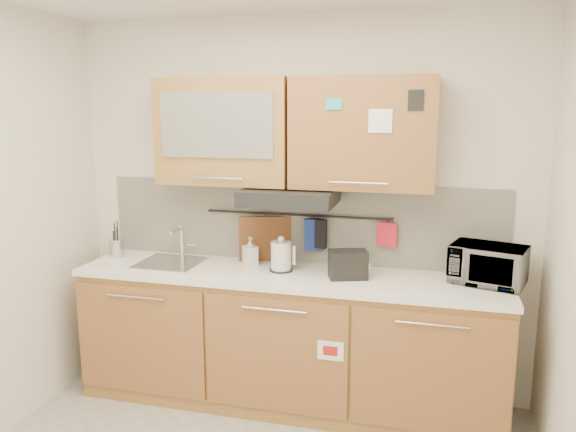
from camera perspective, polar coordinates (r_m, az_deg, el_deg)
The scene contains 17 objects.
wall_back at distance 3.91m, azimuth 1.10°, elevation 0.82°, with size 3.20×3.20×0.00m, color silver.
base_cabinet at distance 3.89m, azimuth -0.05°, elevation -13.06°, with size 2.80×0.64×0.88m.
countertop at distance 3.71m, azimuth -0.06°, elevation -6.08°, with size 2.82×0.62×0.04m, color white.
backsplash at distance 3.92m, azimuth 1.05°, elevation -0.64°, with size 2.80×0.02×0.56m, color silver.
upper_cabinets at distance 3.68m, azimuth 0.40°, elevation 8.51°, with size 1.82×0.37×0.70m.
range_hood at distance 3.65m, azimuth 0.18°, elevation 2.01°, with size 0.60×0.46×0.10m, color black.
sink at distance 4.01m, azimuth -11.83°, elevation -4.65°, with size 0.42×0.40×0.26m.
utensil_rail at distance 3.87m, azimuth 0.92°, elevation 0.12°, with size 0.02×0.02×1.30m, color black.
utensil_crock at distance 4.26m, azimuth -16.96°, elevation -3.08°, with size 0.12×0.12×0.26m.
kettle at distance 3.73m, azimuth -0.69°, elevation -4.20°, with size 0.18×0.16×0.24m.
toaster at distance 3.59m, azimuth 6.12°, elevation -4.89°, with size 0.27×0.21×0.18m.
microwave at distance 3.67m, azimuth 19.65°, elevation -4.67°, with size 0.43×0.29×0.24m, color #999999.
soap_bottle at distance 3.87m, azimuth -3.85°, elevation -3.57°, with size 0.09×0.09×0.20m, color #999999.
cutting_board at distance 3.97m, azimuth -2.33°, elevation -3.28°, with size 0.37×0.03×0.46m, color brown.
oven_mitt at distance 3.86m, azimuth 2.64°, elevation -1.92°, with size 0.13×0.03×0.22m, color navy.
dark_pouch at distance 3.85m, azimuth 3.01°, elevation -1.79°, with size 0.13×0.04×0.20m, color black.
pot_holder at distance 3.78m, azimuth 10.03°, elevation -1.87°, with size 0.13×0.02×0.16m, color red.
Camera 1 is at (0.90, -2.24, 1.99)m, focal length 35.00 mm.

